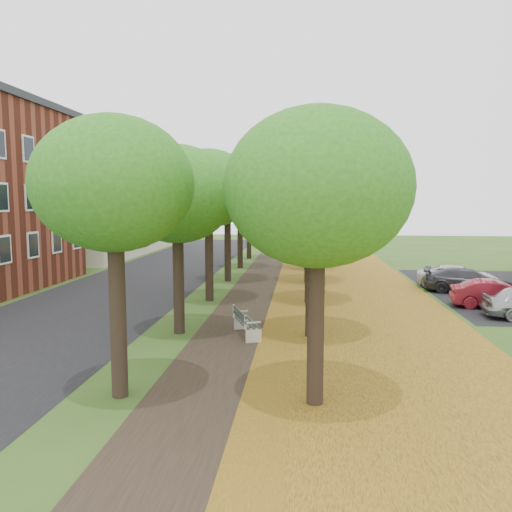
% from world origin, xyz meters
% --- Properties ---
extents(ground, '(120.00, 120.00, 0.00)m').
position_xyz_m(ground, '(0.00, 0.00, 0.00)').
color(ground, '#2D4C19').
rests_on(ground, ground).
extents(street_asphalt, '(8.00, 70.00, 0.01)m').
position_xyz_m(street_asphalt, '(-7.50, 15.00, 0.00)').
color(street_asphalt, black).
rests_on(street_asphalt, ground).
extents(footpath, '(3.20, 70.00, 0.01)m').
position_xyz_m(footpath, '(0.00, 15.00, 0.00)').
color(footpath, black).
rests_on(footpath, ground).
extents(leaf_verge, '(7.50, 70.00, 0.01)m').
position_xyz_m(leaf_verge, '(5.00, 15.00, 0.01)').
color(leaf_verge, '#AB781F').
rests_on(leaf_verge, ground).
extents(parking_lot, '(9.00, 16.00, 0.01)m').
position_xyz_m(parking_lot, '(13.50, 16.00, 0.00)').
color(parking_lot, black).
rests_on(parking_lot, ground).
extents(tree_row_west, '(4.22, 34.22, 6.98)m').
position_xyz_m(tree_row_west, '(-2.20, 15.00, 5.16)').
color(tree_row_west, black).
rests_on(tree_row_west, ground).
extents(tree_row_east, '(4.22, 34.22, 6.98)m').
position_xyz_m(tree_row_east, '(2.60, 15.00, 5.16)').
color(tree_row_east, black).
rests_on(tree_row_east, ground).
extents(building_cream, '(10.30, 20.30, 10.40)m').
position_xyz_m(building_cream, '(-17.00, 33.00, 5.21)').
color(building_cream, beige).
rests_on(building_cream, ground).
extents(bench, '(1.22, 2.07, 0.94)m').
position_xyz_m(bench, '(0.26, 5.83, 0.49)').
color(bench, '#29332C').
rests_on(bench, ground).
extents(car_red, '(4.00, 1.92, 1.26)m').
position_xyz_m(car_red, '(11.00, 11.51, 0.63)').
color(car_red, maroon).
rests_on(car_red, ground).
extents(car_grey, '(4.77, 3.06, 1.29)m').
position_xyz_m(car_grey, '(11.00, 15.29, 0.64)').
color(car_grey, '#303034').
rests_on(car_grey, ground).
extents(car_white, '(4.85, 3.22, 1.24)m').
position_xyz_m(car_white, '(11.00, 16.89, 0.62)').
color(car_white, silver).
rests_on(car_white, ground).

